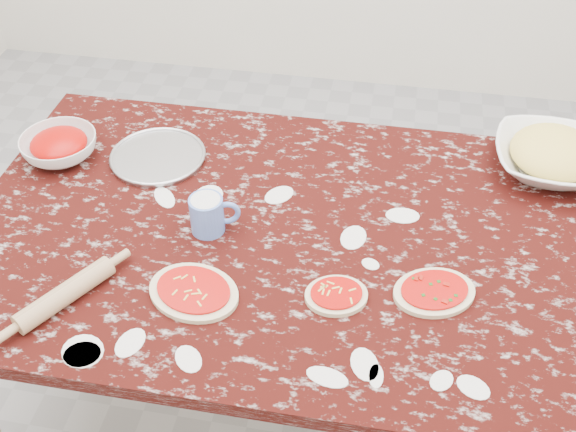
# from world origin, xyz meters

# --- Properties ---
(ground) EXTENTS (4.00, 4.00, 0.00)m
(ground) POSITION_xyz_m (0.00, 0.00, 0.00)
(ground) COLOR gray
(worktable) EXTENTS (1.60, 1.00, 0.75)m
(worktable) POSITION_xyz_m (0.00, 0.00, 0.67)
(worktable) COLOR black
(worktable) RESTS_ON ground
(pizza_tray) EXTENTS (0.29, 0.29, 0.01)m
(pizza_tray) POSITION_xyz_m (-0.41, 0.23, 0.76)
(pizza_tray) COLOR #B2B2B7
(pizza_tray) RESTS_ON worktable
(sauce_bowl) EXTENTS (0.24, 0.24, 0.06)m
(sauce_bowl) POSITION_xyz_m (-0.67, 0.19, 0.78)
(sauce_bowl) COLOR white
(sauce_bowl) RESTS_ON worktable
(cheese_bowl) EXTENTS (0.32, 0.32, 0.08)m
(cheese_bowl) POSITION_xyz_m (0.66, 0.36, 0.79)
(cheese_bowl) COLOR white
(cheese_bowl) RESTS_ON worktable
(flour_mug) EXTENTS (0.12, 0.08, 0.10)m
(flour_mug) POSITION_xyz_m (-0.19, -0.03, 0.80)
(flour_mug) COLOR #5A7ED8
(flour_mug) RESTS_ON worktable
(pizza_left) EXTENTS (0.25, 0.21, 0.02)m
(pizza_left) POSITION_xyz_m (-0.17, -0.24, 0.76)
(pizza_left) COLOR beige
(pizza_left) RESTS_ON worktable
(pizza_mid) EXTENTS (0.17, 0.15, 0.02)m
(pizza_mid) POSITION_xyz_m (0.14, -0.19, 0.76)
(pizza_mid) COLOR beige
(pizza_mid) RESTS_ON worktable
(pizza_right) EXTENTS (0.23, 0.20, 0.02)m
(pizza_right) POSITION_xyz_m (0.36, -0.14, 0.76)
(pizza_right) COLOR beige
(pizza_right) RESTS_ON worktable
(rolling_pin) EXTENTS (0.16, 0.23, 0.05)m
(rolling_pin) POSITION_xyz_m (-0.44, -0.31, 0.77)
(rolling_pin) COLOR tan
(rolling_pin) RESTS_ON worktable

